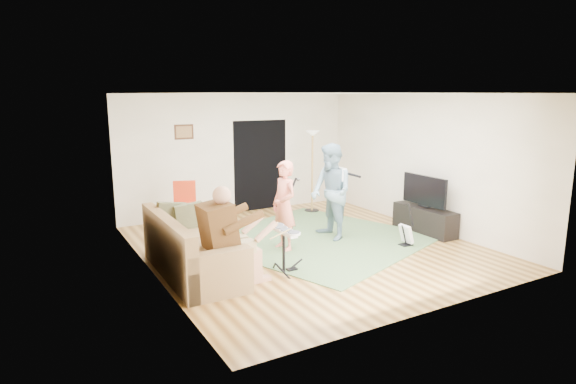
# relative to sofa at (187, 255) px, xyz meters

# --- Properties ---
(floor) EXTENTS (6.00, 6.00, 0.00)m
(floor) POSITION_rel_sofa_xyz_m (2.30, 0.25, -0.31)
(floor) COLOR brown
(floor) RESTS_ON ground
(walls) EXTENTS (5.50, 6.00, 2.70)m
(walls) POSITION_rel_sofa_xyz_m (2.30, 0.25, 1.04)
(walls) COLOR #EFE3CF
(walls) RESTS_ON floor
(ceiling) EXTENTS (6.00, 6.00, 0.00)m
(ceiling) POSITION_rel_sofa_xyz_m (2.30, 0.25, 2.39)
(ceiling) COLOR white
(ceiling) RESTS_ON walls
(window_blinds) EXTENTS (0.00, 2.05, 2.05)m
(window_blinds) POSITION_rel_sofa_xyz_m (-0.44, 0.45, 1.24)
(window_blinds) COLOR brown
(window_blinds) RESTS_ON walls
(doorway) EXTENTS (2.10, 0.00, 2.10)m
(doorway) POSITION_rel_sofa_xyz_m (2.85, 3.24, 0.74)
(doorway) COLOR black
(doorway) RESTS_ON walls
(picture_frame) EXTENTS (0.42, 0.03, 0.32)m
(picture_frame) POSITION_rel_sofa_xyz_m (1.05, 3.24, 1.59)
(picture_frame) COLOR #3F2314
(picture_frame) RESTS_ON walls
(area_rug) EXTENTS (4.47, 4.50, 0.02)m
(area_rug) POSITION_rel_sofa_xyz_m (2.69, 0.55, -0.30)
(area_rug) COLOR #4E7145
(area_rug) RESTS_ON floor
(sofa) EXTENTS (0.94, 2.28, 0.92)m
(sofa) POSITION_rel_sofa_xyz_m (0.00, 0.00, 0.00)
(sofa) COLOR #9D7A4E
(sofa) RESTS_ON floor
(drummer) EXTENTS (0.94, 0.53, 1.44)m
(drummer) POSITION_rel_sofa_xyz_m (0.44, -0.65, 0.26)
(drummer) COLOR #563518
(drummer) RESTS_ON sofa
(drum_kit) EXTENTS (0.39, 0.70, 0.72)m
(drum_kit) POSITION_rel_sofa_xyz_m (1.30, -0.65, 0.01)
(drum_kit) COLOR black
(drum_kit) RESTS_ON floor
(singer) EXTENTS (0.41, 0.60, 1.58)m
(singer) POSITION_rel_sofa_xyz_m (1.86, 0.33, 0.48)
(singer) COLOR #F17D68
(singer) RESTS_ON floor
(microphone) EXTENTS (0.06, 0.06, 0.24)m
(microphone) POSITION_rel_sofa_xyz_m (2.06, 0.33, 0.87)
(microphone) COLOR black
(microphone) RESTS_ON singer
(guitarist) EXTENTS (0.74, 0.92, 1.80)m
(guitarist) POSITION_rel_sofa_xyz_m (2.93, 0.46, 0.59)
(guitarist) COLOR #7495AA
(guitarist) RESTS_ON floor
(guitar_held) EXTENTS (0.16, 0.61, 0.26)m
(guitar_held) POSITION_rel_sofa_xyz_m (3.13, 0.46, 0.92)
(guitar_held) COLOR white
(guitar_held) RESTS_ON guitarist
(guitar_spare) EXTENTS (0.28, 0.25, 0.79)m
(guitar_spare) POSITION_rel_sofa_xyz_m (3.87, -0.58, -0.08)
(guitar_spare) COLOR black
(guitar_spare) RESTS_ON floor
(torchiere_lamp) EXTENTS (0.34, 0.34, 1.87)m
(torchiere_lamp) POSITION_rel_sofa_xyz_m (3.79, 2.46, 0.98)
(torchiere_lamp) COLOR black
(torchiere_lamp) RESTS_ON floor
(dining_chair) EXTENTS (0.58, 0.60, 1.05)m
(dining_chair) POSITION_rel_sofa_xyz_m (0.59, 1.99, 0.07)
(dining_chair) COLOR tan
(dining_chair) RESTS_ON floor
(tv_cabinet) EXTENTS (0.40, 1.40, 0.50)m
(tv_cabinet) POSITION_rel_sofa_xyz_m (4.80, -0.10, -0.06)
(tv_cabinet) COLOR black
(tv_cabinet) RESTS_ON floor
(television) EXTENTS (0.06, 1.09, 0.58)m
(television) POSITION_rel_sofa_xyz_m (4.75, -0.10, 0.54)
(television) COLOR black
(television) RESTS_ON tv_cabinet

